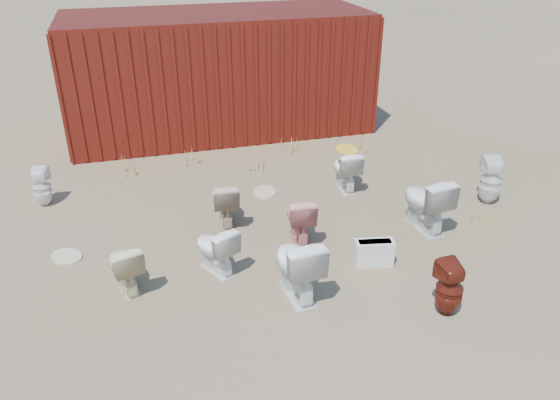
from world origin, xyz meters
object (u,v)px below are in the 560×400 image
object	(u,v)px
toilet_front_pink	(300,218)
toilet_back_beige_right	(226,202)
shipping_container	(219,73)
toilet_back_beige_left	(124,266)
toilet_front_c	(297,265)
loose_tank	(374,253)
toilet_back_e	(491,180)
toilet_front_a	(215,249)
toilet_back_a	(42,187)
toilet_back_yellowlid	(345,170)
toilet_front_e	(426,202)
toilet_front_maroon	(449,289)

from	to	relation	value
toilet_front_pink	toilet_back_beige_right	distance (m)	1.16
shipping_container	toilet_back_beige_left	world-z (taller)	shipping_container
toilet_front_c	loose_tank	distance (m)	1.24
toilet_back_e	toilet_front_c	bearing A→B (deg)	42.88
toilet_front_a	toilet_front_c	bearing A→B (deg)	111.85
toilet_back_a	toilet_back_e	size ratio (longest dim) A/B	0.82
toilet_back_beige_right	toilet_back_yellowlid	size ratio (longest dim) A/B	1.00
toilet_front_c	toilet_front_e	distance (m)	2.48
toilet_back_beige_right	toilet_back_yellowlid	world-z (taller)	toilet_back_beige_right
toilet_front_pink	toilet_front_maroon	size ratio (longest dim) A/B	1.01
toilet_front_pink	toilet_front_c	world-z (taller)	toilet_front_c
shipping_container	toilet_back_e	distance (m)	5.78
toilet_front_maroon	toilet_front_e	distance (m)	1.95
toilet_back_yellowlid	loose_tank	xyz separation A→B (m)	(-0.48, -2.20, -0.17)
toilet_front_e	toilet_back_beige_left	world-z (taller)	toilet_front_e
toilet_front_pink	toilet_front_maroon	world-z (taller)	toilet_front_pink
toilet_back_e	toilet_front_pink	bearing A→B (deg)	25.46
toilet_front_e	loose_tank	bearing A→B (deg)	25.39
toilet_front_c	toilet_front_e	bearing A→B (deg)	-160.04
toilet_front_maroon	toilet_front_e	world-z (taller)	toilet_front_e
toilet_back_a	toilet_back_beige_right	xyz separation A→B (m)	(2.66, -1.35, 0.03)
toilet_front_e	toilet_back_beige_right	xyz separation A→B (m)	(-2.74, 0.92, -0.07)
toilet_front_maroon	toilet_back_beige_right	bearing A→B (deg)	-57.39
toilet_front_pink	toilet_front_e	distance (m)	1.85
toilet_back_beige_right	loose_tank	bearing A→B (deg)	142.83
shipping_container	toilet_back_beige_left	bearing A→B (deg)	-112.02
toilet_back_beige_left	toilet_back_yellowlid	world-z (taller)	toilet_back_yellowlid
toilet_front_maroon	toilet_back_beige_left	xyz separation A→B (m)	(-3.52, 1.47, -0.01)
toilet_front_e	toilet_back_a	distance (m)	5.86
toilet_front_maroon	toilet_back_beige_right	distance (m)	3.41
toilet_front_e	toilet_back_beige_right	distance (m)	2.89
shipping_container	toilet_front_e	world-z (taller)	shipping_container
toilet_front_maroon	toilet_back_beige_left	bearing A→B (deg)	-26.75
toilet_front_c	toilet_front_maroon	xyz separation A→B (m)	(1.55, -0.80, -0.08)
toilet_front_c	toilet_back_a	bearing A→B (deg)	-50.45
toilet_front_a	toilet_front_e	xyz separation A→B (m)	(3.10, 0.25, 0.09)
shipping_container	toilet_front_c	bearing A→B (deg)	-91.88
toilet_front_pink	toilet_front_e	xyz separation A→B (m)	(1.84, -0.20, 0.08)
shipping_container	toilet_back_beige_right	xyz separation A→B (m)	(-0.68, -4.08, -0.85)
toilet_front_c	toilet_front_e	xyz separation A→B (m)	(2.26, 1.01, 0.00)
toilet_front_c	shipping_container	bearing A→B (deg)	-96.05
toilet_front_c	toilet_back_beige_left	size ratio (longest dim) A/B	1.27
shipping_container	toilet_back_a	size ratio (longest dim) A/B	9.48
toilet_back_yellowlid	toilet_back_e	xyz separation A→B (m)	(2.01, -1.09, 0.04)
loose_tank	toilet_front_pink	bearing A→B (deg)	141.49
shipping_container	toilet_front_pink	xyz separation A→B (m)	(0.23, -4.80, -0.86)
loose_tank	toilet_back_yellowlid	bearing A→B (deg)	88.76
toilet_front_a	toilet_front_c	world-z (taller)	toilet_front_c
toilet_front_c	toilet_front_maroon	world-z (taller)	toilet_front_c
toilet_back_a	toilet_back_beige_right	distance (m)	2.98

